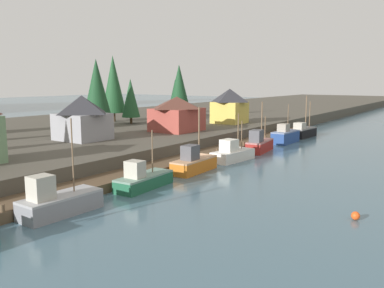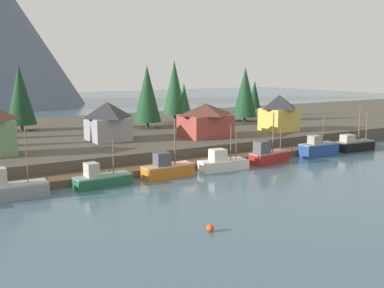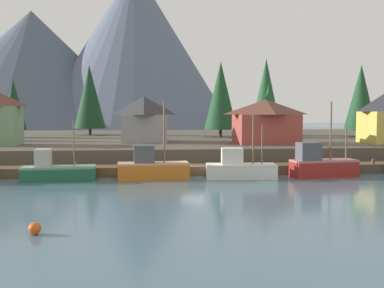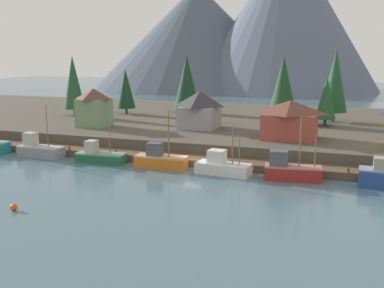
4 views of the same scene
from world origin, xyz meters
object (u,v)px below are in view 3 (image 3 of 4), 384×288
(fishing_boat_white, at_px, (239,168))
(conifer_mid_left, at_px, (221,96))
(conifer_mid_right, at_px, (266,92))
(conifer_centre, at_px, (269,106))
(fishing_boat_green, at_px, (57,171))
(fishing_boat_orange, at_px, (152,168))
(channel_buoy, at_px, (35,229))
(conifer_back_right, at_px, (361,98))
(house_grey, at_px, (144,118))
(conifer_near_left, at_px, (90,97))
(conifer_near_right, at_px, (13,104))
(house_red, at_px, (266,121))
(fishing_boat_red, at_px, (321,165))

(fishing_boat_white, distance_m, conifer_mid_left, 31.86)
(conifer_mid_right, relative_size, conifer_centre, 1.53)
(conifer_centre, bearing_deg, fishing_boat_green, -135.03)
(conifer_centre, bearing_deg, fishing_boat_orange, -124.34)
(conifer_mid_right, relative_size, channel_buoy, 19.63)
(fishing_boat_green, height_order, conifer_back_right, conifer_back_right)
(house_grey, relative_size, conifer_near_left, 0.55)
(fishing_boat_green, distance_m, conifer_centre, 42.02)
(fishing_boat_green, xyz_separation_m, conifer_near_right, (-12.70, 32.60, 7.06))
(house_grey, height_order, conifer_mid_left, conifer_mid_left)
(conifer_mid_right, bearing_deg, house_red, -104.93)
(conifer_centre, bearing_deg, conifer_near_right, 175.53)
(conifer_centre, bearing_deg, house_grey, -154.43)
(fishing_boat_orange, relative_size, conifer_near_right, 0.81)
(fishing_boat_red, relative_size, channel_buoy, 11.18)
(fishing_boat_white, height_order, channel_buoy, fishing_boat_white)
(fishing_boat_red, xyz_separation_m, conifer_back_right, (18.36, 29.36, 7.90))
(house_grey, bearing_deg, conifer_mid_right, 35.93)
(house_red, height_order, conifer_centre, conifer_centre)
(house_red, relative_size, conifer_near_left, 0.65)
(conifer_centre, xyz_separation_m, channel_buoy, (-26.81, -49.91, -7.28))
(fishing_boat_white, height_order, conifer_near_left, conifer_near_left)
(fishing_boat_white, xyz_separation_m, conifer_near_right, (-30.98, 32.88, 6.98))
(conifer_near_right, bearing_deg, fishing_boat_green, -68.72)
(conifer_centre, bearing_deg, house_red, -106.59)
(fishing_boat_orange, xyz_separation_m, house_grey, (-0.75, 19.31, 4.69))
(conifer_back_right, bearing_deg, fishing_boat_green, -147.25)
(fishing_boat_green, distance_m, house_red, 29.09)
(house_red, bearing_deg, conifer_mid_left, 102.31)
(fishing_boat_orange, distance_m, conifer_mid_left, 33.55)
(conifer_back_right, bearing_deg, conifer_near_right, 176.59)
(conifer_near_left, distance_m, conifer_near_right, 13.59)
(fishing_boat_red, relative_size, conifer_mid_left, 0.62)
(fishing_boat_orange, xyz_separation_m, conifer_near_right, (-22.08, 32.51, 6.87))
(conifer_near_left, bearing_deg, conifer_mid_right, -7.90)
(fishing_boat_orange, xyz_separation_m, conifer_near_left, (-10.53, 39.51, 8.35))
(fishing_boat_green, bearing_deg, channel_buoy, -86.64)
(fishing_boat_red, xyz_separation_m, conifer_mid_left, (-5.54, 30.50, 8.19))
(fishing_boat_orange, bearing_deg, conifer_near_left, 102.38)
(conifer_back_right, height_order, channel_buoy, conifer_back_right)
(channel_buoy, bearing_deg, conifer_mid_left, 69.65)
(fishing_boat_green, height_order, channel_buoy, fishing_boat_green)
(fishing_boat_green, height_order, conifer_mid_right, conifer_mid_right)
(fishing_boat_green, height_order, house_red, house_red)
(fishing_boat_green, relative_size, conifer_near_left, 0.57)
(conifer_near_left, xyz_separation_m, conifer_mid_left, (22.56, -9.31, -0.04))
(fishing_boat_green, bearing_deg, house_red, 26.30)
(fishing_boat_red, bearing_deg, conifer_near_left, 117.64)
(fishing_boat_green, xyz_separation_m, fishing_boat_red, (26.96, -0.21, 0.31))
(house_grey, bearing_deg, fishing_boat_green, -113.98)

